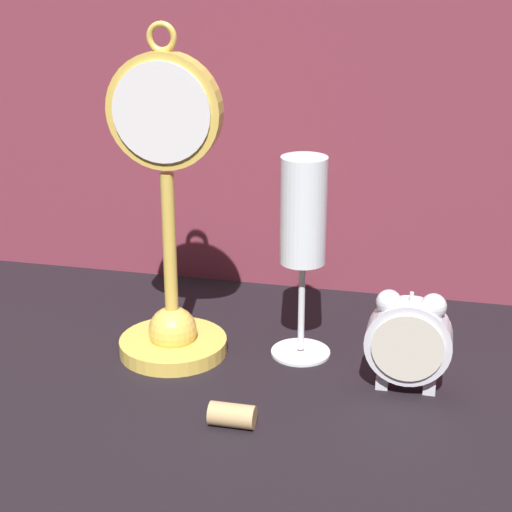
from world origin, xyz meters
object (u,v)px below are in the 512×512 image
(champagne_flute, at_px, (303,226))
(wine_cork, at_px, (237,416))
(alarm_clock_twin_bell, at_px, (409,338))
(pocket_watch_on_stand, at_px, (169,243))

(champagne_flute, height_order, wine_cork, champagne_flute)
(alarm_clock_twin_bell, distance_m, wine_cork, 0.18)
(champagne_flute, bearing_deg, wine_cork, -101.20)
(alarm_clock_twin_bell, bearing_deg, champagne_flute, 154.17)
(pocket_watch_on_stand, height_order, wine_cork, pocket_watch_on_stand)
(champagne_flute, xyz_separation_m, wine_cork, (-0.03, -0.16, -0.13))
(wine_cork, bearing_deg, pocket_watch_on_stand, 128.89)
(alarm_clock_twin_bell, distance_m, champagne_flute, 0.15)
(alarm_clock_twin_bell, bearing_deg, pocket_watch_on_stand, 173.79)
(wine_cork, bearing_deg, champagne_flute, 78.80)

